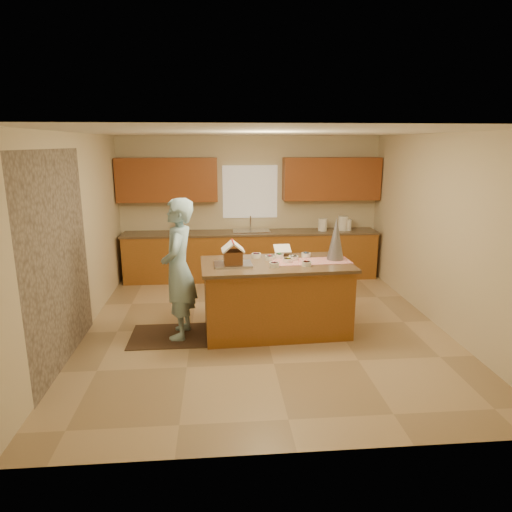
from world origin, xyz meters
The scene contains 28 objects.
floor centered at (0.00, 0.00, 0.00)m, with size 5.50×5.50×0.00m, color tan.
ceiling centered at (0.00, 0.00, 2.70)m, with size 5.50×5.50×0.00m, color silver.
wall_back centered at (0.00, 2.75, 1.35)m, with size 5.50×5.50×0.00m, color beige.
wall_front centered at (0.00, -2.75, 1.35)m, with size 5.50×5.50×0.00m, color beige.
wall_left centered at (-2.50, 0.00, 1.35)m, with size 5.50×5.50×0.00m, color beige.
wall_right centered at (2.50, 0.00, 1.35)m, with size 5.50×5.50×0.00m, color beige.
stone_accent centered at (-2.48, -0.80, 1.25)m, with size 2.50×2.50×0.00m, color gray.
window_curtain centered at (0.00, 2.72, 1.65)m, with size 1.05×0.03×1.00m, color white.
back_counter_base centered at (0.00, 2.45, 0.44)m, with size 4.80×0.60×0.88m, color #93491E.
back_counter_top centered at (0.00, 2.45, 0.90)m, with size 4.85×0.63×0.04m, color brown.
upper_cabinet_left centered at (-1.55, 2.57, 1.90)m, with size 1.85×0.35×0.80m, color brown.
upper_cabinet_right centered at (1.55, 2.57, 1.90)m, with size 1.85×0.35×0.80m, color brown.
sink centered at (0.00, 2.45, 0.89)m, with size 0.70×0.45×0.12m, color silver.
faucet centered at (0.00, 2.63, 1.06)m, with size 0.03×0.03×0.28m, color silver.
island_base centered at (0.15, -0.16, 0.47)m, with size 1.94×0.97×0.95m, color #93491E.
island_top centered at (0.15, -0.16, 0.97)m, with size 2.02×1.05×0.04m, color brown.
table_runner centered at (0.63, -0.13, 0.99)m, with size 1.08×0.39×0.01m, color #9D0B12.
baking_tray centered at (-0.44, -0.24, 1.00)m, with size 0.49×0.37×0.03m, color silver.
cookbook centered at (0.29, 0.26, 1.09)m, with size 0.24×0.02×0.19m, color white.
tinsel_tree centered at (0.98, -0.06, 1.28)m, with size 0.24×0.24×0.59m, color #A4A5B0.
rug centered at (-1.21, -0.22, 0.01)m, with size 1.27×0.83×0.01m, color black.
boy centered at (-1.16, -0.22, 0.95)m, with size 0.68×0.45×1.87m, color #93BED0.
canister_a centered at (1.38, 2.45, 1.04)m, with size 0.17×0.17×0.24m, color white.
canister_b centered at (1.78, 2.45, 1.06)m, with size 0.19×0.19×0.28m, color white.
canister_c centered at (1.88, 2.45, 1.03)m, with size 0.15×0.15×0.21m, color white.
paper_towel centered at (-1.34, 2.45, 1.05)m, with size 0.12×0.12×0.26m, color white.
gingerbread_house centered at (-0.44, -0.24, 1.13)m, with size 0.31×0.32×0.30m.
candy_bowls centered at (0.26, -0.07, 1.02)m, with size 0.84×0.64×0.06m.
Camera 1 is at (-0.64, -6.06, 2.56)m, focal length 31.94 mm.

